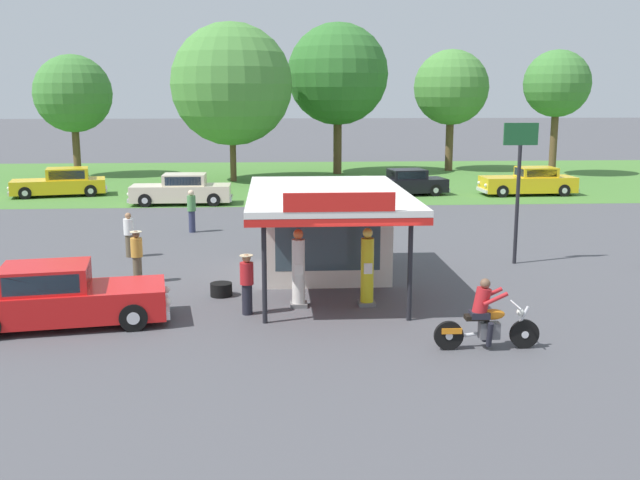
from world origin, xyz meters
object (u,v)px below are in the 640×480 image
parked_car_back_row_far_left (529,182)px  bystander_leaning_by_kiosk (192,210)px  gas_pump_nearside (298,271)px  spare_tire_stack (221,290)px  gas_pump_offside (367,270)px  parked_car_back_row_right (402,183)px  bystander_standing_back_lot (247,283)px  bystander_chatting_near_pumps (129,234)px  parked_car_back_row_centre_right (182,190)px  featured_classic_sedan (61,298)px  parked_car_second_row_spare (61,183)px  roadside_pole_sign (519,168)px  motorcycle_with_rider (486,320)px  bystander_strolling_foreground (137,255)px

parked_car_back_row_far_left → bystander_leaning_by_kiosk: bearing=-149.8°
gas_pump_nearside → spare_tire_stack: (-2.08, 1.16, -0.76)m
gas_pump_nearside → parked_car_back_row_far_left: gas_pump_nearside is taller
gas_pump_offside → parked_car_back_row_right: size_ratio=0.39×
gas_pump_nearside → bystander_standing_back_lot: bearing=-155.1°
spare_tire_stack → parked_car_back_row_right: bearing=66.9°
bystander_chatting_near_pumps → bystander_leaning_by_kiosk: 4.74m
bystander_standing_back_lot → bystander_chatting_near_pumps: bearing=121.2°
parked_car_back_row_centre_right → bystander_leaning_by_kiosk: 7.81m
featured_classic_sedan → parked_car_second_row_spare: size_ratio=0.96×
gas_pump_offside → roadside_pole_sign: 7.39m
gas_pump_nearside → featured_classic_sedan: (-5.71, -1.22, -0.26)m
motorcycle_with_rider → parked_car_back_row_right: size_ratio=0.44×
gas_pump_offside → parked_car_back_row_right: (4.63, 21.12, -0.30)m
roadside_pole_sign → gas_pump_nearside: bearing=-147.9°
parked_car_second_row_spare → bystander_leaning_by_kiosk: bystander_leaning_by_kiosk is taller
parked_car_second_row_spare → parked_car_back_row_centre_right: size_ratio=1.03×
bystander_strolling_foreground → bystander_standing_back_lot: size_ratio=1.01×
bystander_chatting_near_pumps → bystander_standing_back_lot: size_ratio=0.98×
bystander_chatting_near_pumps → bystander_standing_back_lot: bystander_standing_back_lot is taller
parked_car_back_row_right → motorcycle_with_rider: bearing=-95.8°
parked_car_back_row_right → bystander_chatting_near_pumps: size_ratio=3.44×
spare_tire_stack → roadside_pole_sign: bearing=19.9°
parked_car_back_row_far_left → bystander_strolling_foreground: 25.48m
parked_car_second_row_spare → bystander_strolling_foreground: size_ratio=3.41×
bystander_strolling_foreground → bystander_leaning_by_kiosk: bearing=84.8°
gas_pump_nearside → spare_tire_stack: size_ratio=3.42×
gas_pump_nearside → parked_car_back_row_right: bearing=73.1°
parked_car_second_row_spare → featured_classic_sedan: bearing=-74.6°
gas_pump_nearside → parked_car_second_row_spare: gas_pump_nearside is taller
parked_car_back_row_centre_right → motorcycle_with_rider: bearing=-67.5°
featured_classic_sedan → parked_car_back_row_far_left: size_ratio=0.96×
gas_pump_offside → bystander_chatting_near_pumps: gas_pump_offside is taller
parked_car_back_row_right → roadside_pole_sign: 16.80m
motorcycle_with_rider → bystander_leaning_by_kiosk: (-7.79, 14.30, 0.25)m
bystander_strolling_foreground → featured_classic_sedan: bearing=-105.5°
bystander_strolling_foreground → bystander_leaning_by_kiosk: 8.07m
spare_tire_stack → parked_car_second_row_spare: bearing=115.6°
motorcycle_with_rider → bystander_standing_back_lot: (-5.23, 2.92, 0.17)m
parked_car_back_row_centre_right → spare_tire_stack: 17.59m
gas_pump_offside → bystander_leaning_by_kiosk: bearing=117.7°
motorcycle_with_rider → parked_car_back_row_far_left: size_ratio=0.44×
gas_pump_offside → featured_classic_sedan: 7.60m
parked_car_second_row_spare → bystander_strolling_foreground: bearing=-68.8°
bystander_chatting_near_pumps → bystander_leaning_by_kiosk: bearing=69.8°
parked_car_back_row_far_left → gas_pump_nearside: bearing=-122.7°
parked_car_back_row_far_left → bystander_standing_back_lot: 25.96m
featured_classic_sedan → bystander_leaning_by_kiosk: bearing=81.3°
bystander_leaning_by_kiosk → bystander_standing_back_lot: 11.67m
gas_pump_nearside → parked_car_second_row_spare: 25.15m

